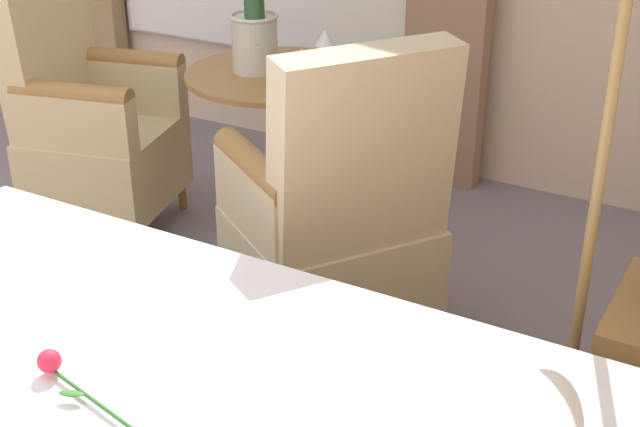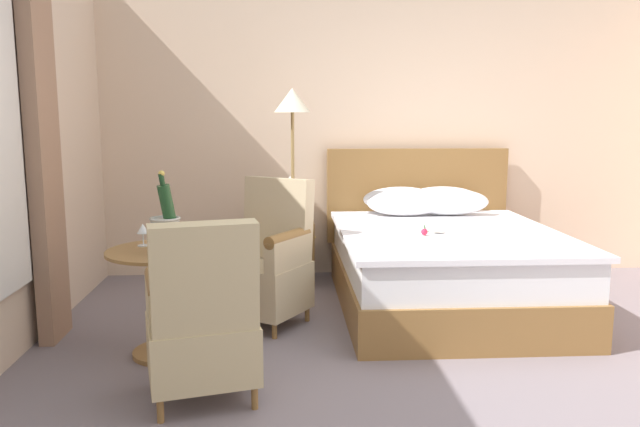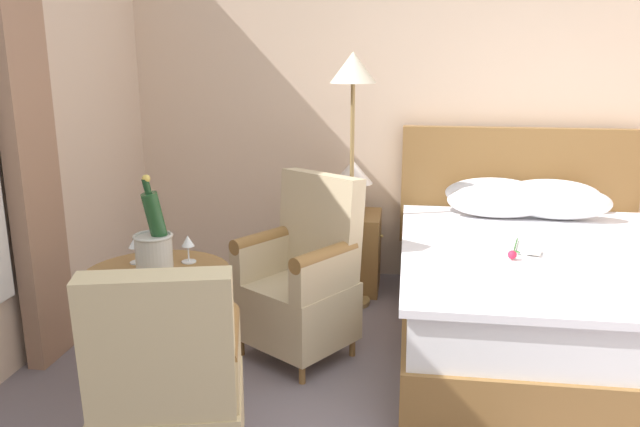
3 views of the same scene
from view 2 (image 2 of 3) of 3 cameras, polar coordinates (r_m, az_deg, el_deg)
The scene contains 12 objects.
ground_plane at distance 3.64m, azimuth 13.43°, elevation -15.67°, with size 6.87×6.87×0.00m, color slate.
wall_headboard_side at distance 5.99m, azimuth 6.29°, elevation 7.91°, with size 5.45×0.12×2.79m.
bed at distance 5.07m, azimuth 11.08°, elevation -4.22°, with size 1.70×2.16×1.20m.
nightstand at distance 5.64m, azimuth -2.69°, elevation -3.47°, with size 0.44×0.45×0.57m.
bedside_lamp at distance 5.55m, azimuth -2.73°, elevation 2.04°, with size 0.29×0.29×0.40m.
floor_lamp_brass at distance 5.21m, azimuth -2.53°, elevation 7.90°, with size 0.30×0.30×1.72m.
side_table_round at distance 4.05m, azimuth -13.92°, elevation -6.90°, with size 0.71×0.71×0.68m.
champagne_bucket at distance 3.88m, azimuth -13.90°, elevation -1.28°, with size 0.18×0.18×0.50m.
wine_glass_near_bucket at distance 4.11m, azimuth -12.27°, elevation -1.38°, with size 0.07×0.07×0.14m.
wine_glass_near_edge at distance 4.11m, azimuth -15.89°, elevation -1.45°, with size 0.08×0.08×0.14m.
armchair_by_window at distance 4.55m, azimuth -4.94°, elevation -4.59°, with size 0.76×0.76×1.05m.
armchair_facing_bed at distance 3.36m, azimuth -10.72°, elevation -9.82°, with size 0.66×0.65×0.99m.
Camera 2 is at (-1.01, -3.16, 1.51)m, focal length 35.00 mm.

